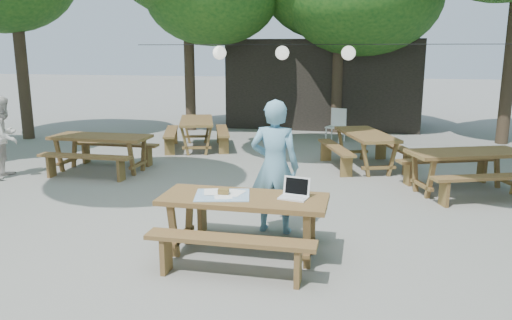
{
  "coord_description": "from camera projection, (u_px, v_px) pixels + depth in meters",
  "views": [
    {
      "loc": [
        1.8,
        -6.36,
        2.47
      ],
      "look_at": [
        0.45,
        -0.07,
        1.05
      ],
      "focal_mm": 35.0,
      "sensor_mm": 36.0,
      "label": 1
    }
  ],
  "objects": [
    {
      "name": "ground",
      "position": [
        226.0,
        231.0,
        6.97
      ],
      "size": [
        80.0,
        80.0,
        0.0
      ],
      "primitive_type": "plane",
      "color": "slate",
      "rests_on": "ground"
    },
    {
      "name": "laptop",
      "position": [
        295.0,
        192.0,
        5.94
      ],
      "size": [
        0.37,
        0.32,
        0.24
      ],
      "rotation": [
        0.0,
        0.0,
        -0.2
      ],
      "color": "white",
      "rests_on": "main_picnic_table"
    },
    {
      "name": "picnic_table_nw",
      "position": [
        102.0,
        153.0,
        10.31
      ],
      "size": [
        2.0,
        1.59,
        0.75
      ],
      "rotation": [
        0.0,
        0.0,
        0.0
      ],
      "color": "brown",
      "rests_on": "ground"
    },
    {
      "name": "tabletop_clutter",
      "position": [
        223.0,
        194.0,
        6.04
      ],
      "size": [
        0.75,
        0.68,
        0.08
      ],
      "color": "teal",
      "rests_on": "main_picnic_table"
    },
    {
      "name": "picnic_table_far_e",
      "position": [
        365.0,
        150.0,
        10.65
      ],
      "size": [
        2.13,
        2.32,
        0.75
      ],
      "rotation": [
        0.0,
        0.0,
        1.92
      ],
      "color": "brown",
      "rests_on": "ground"
    },
    {
      "name": "paper_lanterns",
      "position": [
        283.0,
        53.0,
        12.22
      ],
      "size": [
        9.0,
        0.34,
        0.38
      ],
      "color": "black",
      "rests_on": "ground"
    },
    {
      "name": "main_picnic_table",
      "position": [
        244.0,
        225.0,
        6.06
      ],
      "size": [
        2.0,
        1.58,
        0.75
      ],
      "color": "brown",
      "rests_on": "ground"
    },
    {
      "name": "picnic_table_ne",
      "position": [
        465.0,
        171.0,
        8.74
      ],
      "size": [
        2.34,
        2.16,
        0.75
      ],
      "rotation": [
        0.0,
        0.0,
        0.37
      ],
      "color": "brown",
      "rests_on": "ground"
    },
    {
      "name": "picnic_table_far_w",
      "position": [
        197.0,
        134.0,
        12.68
      ],
      "size": [
        2.1,
        2.3,
        0.75
      ],
      "rotation": [
        0.0,
        0.0,
        1.89
      ],
      "color": "brown",
      "rests_on": "ground"
    },
    {
      "name": "woman",
      "position": [
        275.0,
        167.0,
        6.77
      ],
      "size": [
        0.69,
        0.47,
        1.84
      ],
      "primitive_type": "imported",
      "rotation": [
        0.0,
        0.0,
        3.1
      ],
      "color": "#69A2C0",
      "rests_on": "ground"
    },
    {
      "name": "plastic_chair",
      "position": [
        336.0,
        132.0,
        13.71
      ],
      "size": [
        0.57,
        0.57,
        0.9
      ],
      "rotation": [
        0.0,
        0.0,
        -0.36
      ],
      "color": "white",
      "rests_on": "ground"
    },
    {
      "name": "second_person",
      "position": [
        4.0,
        137.0,
        9.78
      ],
      "size": [
        0.76,
        0.89,
        1.6
      ],
      "primitive_type": "imported",
      "rotation": [
        0.0,
        0.0,
        1.79
      ],
      "color": "silver",
      "rests_on": "ground"
    },
    {
      "name": "pavilion",
      "position": [
        324.0,
        83.0,
        16.59
      ],
      "size": [
        6.0,
        3.0,
        2.8
      ],
      "primitive_type": "cube",
      "color": "black",
      "rests_on": "ground"
    }
  ]
}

